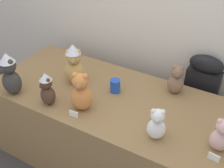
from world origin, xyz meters
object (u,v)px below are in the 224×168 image
object	(u,v)px
display_table	(112,131)
teddy_bear_mocha	(176,80)
party_cup_blue	(115,86)
teddy_bear_ginger	(81,93)
instrument_case	(198,104)
teddy_bear_blush	(221,136)
teddy_bear_honey	(74,65)
teddy_bear_charcoal	(10,74)
teddy_bear_snow	(157,125)
teddy_bear_cocoa	(47,89)

from	to	relation	value
display_table	teddy_bear_mocha	size ratio (longest dim) A/B	8.00
party_cup_blue	teddy_bear_ginger	bearing A→B (deg)	-109.64
instrument_case	teddy_bear_blush	bearing A→B (deg)	-67.57
teddy_bear_honey	teddy_bear_charcoal	size ratio (longest dim) A/B	1.00
teddy_bear_ginger	teddy_bear_snow	bearing A→B (deg)	-18.66
teddy_bear_cocoa	teddy_bear_honey	world-z (taller)	teddy_bear_honey
teddy_bear_mocha	party_cup_blue	size ratio (longest dim) A/B	2.26
teddy_bear_charcoal	instrument_case	bearing A→B (deg)	41.42
teddy_bear_blush	instrument_case	bearing A→B (deg)	99.99
teddy_bear_mocha	teddy_bear_snow	xyz separation A→B (m)	(0.06, -0.53, -0.01)
display_table	teddy_bear_snow	size ratio (longest dim) A/B	8.37
teddy_bear_snow	party_cup_blue	xyz separation A→B (m)	(-0.47, 0.31, -0.06)
teddy_bear_blush	teddy_bear_charcoal	bearing A→B (deg)	175.65
instrument_case	party_cup_blue	xyz separation A→B (m)	(-0.57, -0.49, 0.30)
teddy_bear_mocha	party_cup_blue	distance (m)	0.48
teddy_bear_cocoa	teddy_bear_honey	distance (m)	0.32
party_cup_blue	teddy_bear_cocoa	bearing A→B (deg)	-133.78
teddy_bear_snow	party_cup_blue	bearing A→B (deg)	128.18
teddy_bear_mocha	party_cup_blue	world-z (taller)	teddy_bear_mocha
teddy_bear_honey	teddy_bear_snow	bearing A→B (deg)	-50.17
teddy_bear_ginger	instrument_case	bearing A→B (deg)	31.12
display_table	teddy_bear_snow	world-z (taller)	teddy_bear_snow
teddy_bear_cocoa	teddy_bear_ginger	xyz separation A→B (m)	(0.25, 0.07, 0.01)
instrument_case	teddy_bear_cocoa	size ratio (longest dim) A/B	3.63
display_table	teddy_bear_cocoa	bearing A→B (deg)	-140.55
teddy_bear_ginger	teddy_bear_charcoal	xyz separation A→B (m)	(-0.58, -0.10, 0.03)
teddy_bear_snow	party_cup_blue	world-z (taller)	teddy_bear_snow
display_table	teddy_bear_blush	distance (m)	0.98
teddy_bear_mocha	teddy_bear_ginger	world-z (taller)	teddy_bear_ginger
party_cup_blue	teddy_bear_mocha	bearing A→B (deg)	28.10
teddy_bear_snow	party_cup_blue	distance (m)	0.57
teddy_bear_honey	teddy_bear_ginger	distance (m)	0.35
teddy_bear_cocoa	display_table	bearing A→B (deg)	52.75
display_table	teddy_bear_charcoal	world-z (taller)	teddy_bear_charcoal
instrument_case	party_cup_blue	distance (m)	0.81
instrument_case	teddy_bear_honey	size ratio (longest dim) A/B	2.77
teddy_bear_charcoal	party_cup_blue	size ratio (longest dim) A/B	3.23
teddy_bear_ginger	party_cup_blue	xyz separation A→B (m)	(0.11, 0.30, -0.09)
teddy_bear_ginger	teddy_bear_honey	bearing A→B (deg)	115.70
instrument_case	teddy_bear_snow	distance (m)	0.88
teddy_bear_cocoa	teddy_bear_mocha	distance (m)	0.98
teddy_bear_honey	teddy_bear_ginger	world-z (taller)	teddy_bear_honey
teddy_bear_honey	teddy_bear_mocha	bearing A→B (deg)	-13.03
instrument_case	teddy_bear_blush	size ratio (longest dim) A/B	4.08
teddy_bear_charcoal	teddy_bear_ginger	bearing A→B (deg)	16.20
display_table	teddy_bear_ginger	xyz separation A→B (m)	(-0.12, -0.23, 0.51)
instrument_case	teddy_bear_charcoal	xyz separation A→B (m)	(-1.27, -0.90, 0.41)
teddy_bear_honey	teddy_bear_snow	distance (m)	0.86
display_table	teddy_bear_blush	xyz separation A→B (m)	(0.84, -0.14, 0.48)
display_table	teddy_bear_charcoal	bearing A→B (deg)	-154.41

